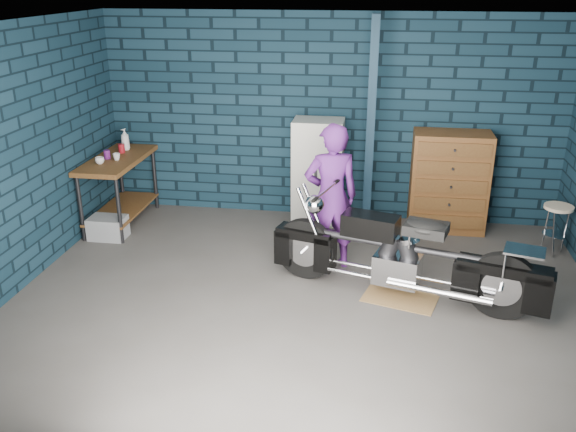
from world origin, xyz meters
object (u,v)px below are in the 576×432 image
workbench (120,191)px  person (331,197)px  storage_bin (108,228)px  locker (318,172)px  tool_chest (449,182)px  shop_stool (555,230)px  motorcycle (405,250)px

workbench → person: 3.00m
person → storage_bin: size_ratio=3.70×
workbench → locker: size_ratio=1.01×
person → tool_chest: person is taller
shop_stool → workbench: bearing=178.8°
motorcycle → storage_bin: bearing=-179.2°
storage_bin → tool_chest: (4.23, 0.98, 0.50)m
person → storage_bin: (-2.83, 0.34, -0.69)m
storage_bin → tool_chest: size_ratio=0.35×
motorcycle → storage_bin: size_ratio=5.39×
motorcycle → storage_bin: (-3.64, 0.97, -0.39)m
motorcycle → locker: bearing=135.0°
motorcycle → tool_chest: 2.04m
workbench → shop_stool: workbench is taller
workbench → storage_bin: (0.02, -0.50, -0.32)m
person → shop_stool: (2.61, 0.73, -0.53)m
tool_chest → locker: bearing=180.0°
person → shop_stool: person is taller
workbench → tool_chest: 4.29m
person → locker: (-0.29, 1.32, -0.14)m
locker → tool_chest: (1.69, 0.00, -0.05)m
storage_bin → person: bearing=-6.9°
person → motorcycle: bearing=125.4°
workbench → locker: (2.56, 0.48, 0.24)m
person → shop_stool: size_ratio=2.74×
tool_chest → person: bearing=-136.6°
motorcycle → shop_stool: motorcycle is taller
locker → shop_stool: 2.98m
storage_bin → locker: 2.78m
storage_bin → locker: size_ratio=0.32×
tool_chest → motorcycle: bearing=-107.0°
motorcycle → workbench: bearing=173.8°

